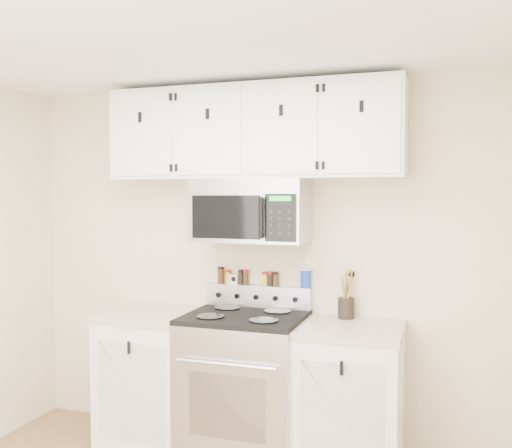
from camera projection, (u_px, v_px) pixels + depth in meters
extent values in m
cube|color=#C6B394|center=(260.00, 263.00, 4.01)|extent=(3.50, 0.01, 2.50)
cube|color=white|center=(125.00, 6.00, 2.30)|extent=(3.50, 3.50, 0.01)
cube|color=#B7B7BA|center=(245.00, 388.00, 3.75)|extent=(0.76, 0.65, 0.92)
cube|color=black|center=(227.00, 407.00, 3.45)|extent=(0.50, 0.02, 0.40)
cube|color=black|center=(245.00, 317.00, 3.73)|extent=(0.76, 0.65, 0.03)
cube|color=#B7B7BA|center=(258.00, 296.00, 3.99)|extent=(0.76, 0.08, 0.15)
cylinder|color=black|center=(210.00, 317.00, 3.64)|extent=(0.18, 0.18, 0.01)
cylinder|color=black|center=(264.00, 321.00, 3.53)|extent=(0.18, 0.18, 0.01)
cylinder|color=black|center=(227.00, 308.00, 3.92)|extent=(0.18, 0.18, 0.01)
cylinder|color=black|center=(277.00, 311.00, 3.81)|extent=(0.18, 0.18, 0.01)
cube|color=white|center=(153.00, 379.00, 3.99)|extent=(0.62, 0.60, 0.88)
cube|color=#B5A68B|center=(153.00, 314.00, 3.97)|extent=(0.64, 0.62, 0.04)
cube|color=white|center=(350.00, 402.00, 3.56)|extent=(0.62, 0.60, 0.88)
cube|color=#B5A68B|center=(351.00, 329.00, 3.53)|extent=(0.64, 0.62, 0.04)
cube|color=#9E9EA3|center=(251.00, 210.00, 3.82)|extent=(0.76, 0.38, 0.42)
cube|color=#B7B7BA|center=(241.00, 184.00, 3.62)|extent=(0.73, 0.01, 0.08)
cube|color=black|center=(226.00, 217.00, 3.67)|extent=(0.47, 0.01, 0.28)
cube|color=black|center=(280.00, 218.00, 3.55)|extent=(0.20, 0.01, 0.30)
cylinder|color=black|center=(261.00, 218.00, 3.55)|extent=(0.03, 0.03, 0.26)
cube|color=white|center=(252.00, 133.00, 3.81)|extent=(2.00, 0.33, 0.62)
cube|color=white|center=(141.00, 134.00, 3.89)|extent=(0.46, 0.01, 0.57)
cube|color=black|center=(140.00, 117.00, 3.88)|extent=(0.02, 0.01, 0.07)
cube|color=white|center=(208.00, 131.00, 3.73)|extent=(0.46, 0.01, 0.57)
cube|color=black|center=(207.00, 114.00, 3.72)|extent=(0.03, 0.01, 0.07)
cube|color=white|center=(281.00, 128.00, 3.57)|extent=(0.46, 0.01, 0.57)
cube|color=black|center=(281.00, 110.00, 3.56)|extent=(0.03, 0.01, 0.07)
cube|color=white|center=(361.00, 125.00, 3.41)|extent=(0.46, 0.01, 0.57)
cube|color=black|center=(361.00, 106.00, 3.40)|extent=(0.02, 0.01, 0.07)
cylinder|color=black|center=(346.00, 308.00, 3.75)|extent=(0.11, 0.11, 0.14)
cylinder|color=olive|center=(346.00, 292.00, 3.74)|extent=(0.01, 0.01, 0.25)
cylinder|color=olive|center=(349.00, 291.00, 3.73)|extent=(0.01, 0.01, 0.27)
cylinder|color=olive|center=(344.00, 293.00, 3.76)|extent=(0.01, 0.01, 0.24)
cylinder|color=black|center=(348.00, 293.00, 3.76)|extent=(0.01, 0.01, 0.24)
cylinder|color=olive|center=(344.00, 292.00, 3.73)|extent=(0.01, 0.01, 0.26)
cube|color=silver|center=(235.00, 279.00, 4.04)|extent=(0.07, 0.06, 0.07)
cylinder|color=#163C9C|center=(306.00, 279.00, 3.88)|extent=(0.07, 0.07, 0.12)
cylinder|color=white|center=(306.00, 269.00, 3.87)|extent=(0.07, 0.07, 0.01)
cylinder|color=#42200F|center=(221.00, 276.00, 4.07)|extent=(0.05, 0.05, 0.10)
cylinder|color=black|center=(221.00, 268.00, 4.07)|extent=(0.05, 0.05, 0.02)
cylinder|color=gold|center=(228.00, 278.00, 4.06)|extent=(0.04, 0.04, 0.08)
cylinder|color=#A2110C|center=(228.00, 271.00, 4.05)|extent=(0.04, 0.04, 0.02)
cylinder|color=black|center=(241.00, 278.00, 4.03)|extent=(0.04, 0.04, 0.09)
cylinder|color=black|center=(241.00, 271.00, 4.02)|extent=(0.04, 0.04, 0.02)
cylinder|color=#39250D|center=(246.00, 278.00, 4.01)|extent=(0.04, 0.04, 0.09)
cylinder|color=maroon|center=(246.00, 271.00, 4.01)|extent=(0.04, 0.04, 0.02)
cylinder|color=gold|center=(265.00, 280.00, 3.97)|extent=(0.04, 0.04, 0.08)
cylinder|color=#A30C17|center=(265.00, 273.00, 3.97)|extent=(0.04, 0.04, 0.02)
cylinder|color=black|center=(270.00, 280.00, 3.96)|extent=(0.04, 0.04, 0.08)
cylinder|color=#B0150D|center=(270.00, 273.00, 3.95)|extent=(0.04, 0.04, 0.02)
cylinder|color=#412E0F|center=(276.00, 280.00, 3.94)|extent=(0.04, 0.04, 0.08)
cylinder|color=black|center=(276.00, 273.00, 3.94)|extent=(0.04, 0.04, 0.02)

